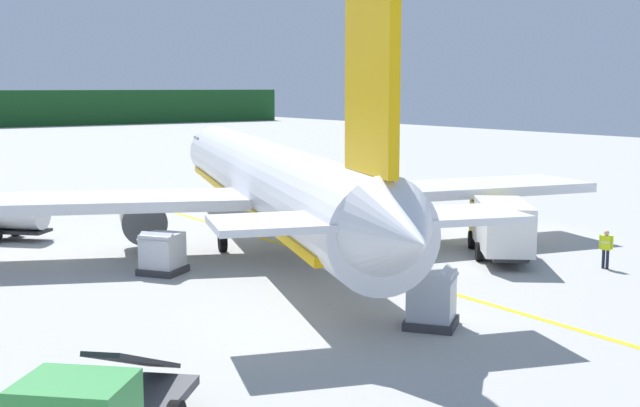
{
  "coord_description": "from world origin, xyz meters",
  "views": [
    {
      "loc": [
        1.0,
        -17.68,
        8.21
      ],
      "look_at": [
        23.75,
        14.82,
        2.54
      ],
      "focal_mm": 46.0,
      "sensor_mm": 36.0,
      "label": 1
    }
  ],
  "objects_px": {
    "cargo_container_mid": "(162,253)",
    "crew_loader_left": "(606,246)",
    "airliner_foreground": "(269,181)",
    "crew_marshaller": "(405,232)",
    "cargo_container_far": "(432,299)",
    "service_truck_catering": "(501,226)"
  },
  "relations": [
    {
      "from": "service_truck_catering",
      "to": "cargo_container_mid",
      "type": "height_order",
      "value": "service_truck_catering"
    },
    {
      "from": "airliner_foreground",
      "to": "crew_loader_left",
      "type": "height_order",
      "value": "airliner_foreground"
    },
    {
      "from": "airliner_foreground",
      "to": "crew_loader_left",
      "type": "distance_m",
      "value": 16.7
    },
    {
      "from": "cargo_container_mid",
      "to": "cargo_container_far",
      "type": "relative_size",
      "value": 1.02
    },
    {
      "from": "crew_marshaller",
      "to": "airliner_foreground",
      "type": "bearing_deg",
      "value": 132.47
    },
    {
      "from": "cargo_container_far",
      "to": "crew_loader_left",
      "type": "height_order",
      "value": "cargo_container_far"
    },
    {
      "from": "cargo_container_far",
      "to": "crew_marshaller",
      "type": "xyz_separation_m",
      "value": [
        7.82,
        10.44,
        -0.0
      ]
    },
    {
      "from": "cargo_container_far",
      "to": "crew_marshaller",
      "type": "height_order",
      "value": "cargo_container_far"
    },
    {
      "from": "airliner_foreground",
      "to": "service_truck_catering",
      "type": "bearing_deg",
      "value": -49.86
    },
    {
      "from": "cargo_container_mid",
      "to": "cargo_container_far",
      "type": "xyz_separation_m",
      "value": [
        4.22,
        -12.86,
        0.09
      ]
    },
    {
      "from": "airliner_foreground",
      "to": "crew_marshaller",
      "type": "height_order",
      "value": "airliner_foreground"
    },
    {
      "from": "service_truck_catering",
      "to": "cargo_container_mid",
      "type": "xyz_separation_m",
      "value": [
        -14.83,
        6.17,
        -0.66
      ]
    },
    {
      "from": "cargo_container_mid",
      "to": "crew_loader_left",
      "type": "xyz_separation_m",
      "value": [
        16.95,
        -10.6,
        0.13
      ]
    },
    {
      "from": "service_truck_catering",
      "to": "cargo_container_far",
      "type": "xyz_separation_m",
      "value": [
        -10.61,
        -6.69,
        -0.57
      ]
    },
    {
      "from": "crew_loader_left",
      "to": "service_truck_catering",
      "type": "bearing_deg",
      "value": 115.57
    },
    {
      "from": "crew_loader_left",
      "to": "cargo_container_mid",
      "type": "bearing_deg",
      "value": 147.97
    },
    {
      "from": "crew_marshaller",
      "to": "crew_loader_left",
      "type": "height_order",
      "value": "crew_loader_left"
    },
    {
      "from": "cargo_container_far",
      "to": "crew_loader_left",
      "type": "relative_size",
      "value": 1.35
    },
    {
      "from": "service_truck_catering",
      "to": "crew_loader_left",
      "type": "height_order",
      "value": "service_truck_catering"
    },
    {
      "from": "cargo_container_mid",
      "to": "crew_marshaller",
      "type": "xyz_separation_m",
      "value": [
        12.04,
        -2.42,
        0.08
      ]
    },
    {
      "from": "service_truck_catering",
      "to": "cargo_container_mid",
      "type": "relative_size",
      "value": 2.73
    },
    {
      "from": "cargo_container_far",
      "to": "airliner_foreground",
      "type": "bearing_deg",
      "value": 79.0
    }
  ]
}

